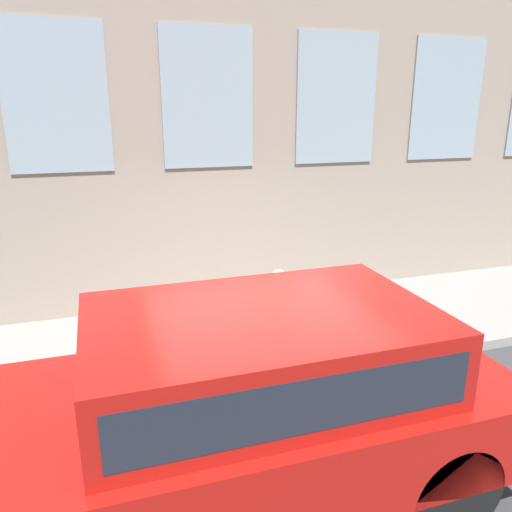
# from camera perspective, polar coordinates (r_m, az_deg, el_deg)

# --- Properties ---
(ground_plane) EXTENTS (80.00, 80.00, 0.00)m
(ground_plane) POSITION_cam_1_polar(r_m,az_deg,el_deg) (6.13, 0.91, -15.02)
(ground_plane) COLOR #38383A
(sidewalk) EXTENTS (2.62, 60.00, 0.14)m
(sidewalk) POSITION_cam_1_polar(r_m,az_deg,el_deg) (7.19, -2.49, -9.31)
(sidewalk) COLOR gray
(sidewalk) RESTS_ON ground_plane
(fire_hydrant) EXTENTS (0.30, 0.42, 0.69)m
(fire_hydrant) POSITION_cam_1_polar(r_m,az_deg,el_deg) (6.32, -2.63, -8.96)
(fire_hydrant) COLOR gold
(fire_hydrant) RESTS_ON sidewalk
(person) EXTENTS (0.27, 0.18, 1.13)m
(person) POSITION_cam_1_polar(r_m,az_deg,el_deg) (6.41, 2.58, -5.40)
(person) COLOR navy
(person) RESTS_ON sidewalk
(parked_truck_red_near) EXTENTS (1.97, 4.41, 1.69)m
(parked_truck_red_near) POSITION_cam_1_polar(r_m,az_deg,el_deg) (4.23, -0.22, -15.25)
(parked_truck_red_near) COLOR black
(parked_truck_red_near) RESTS_ON ground_plane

